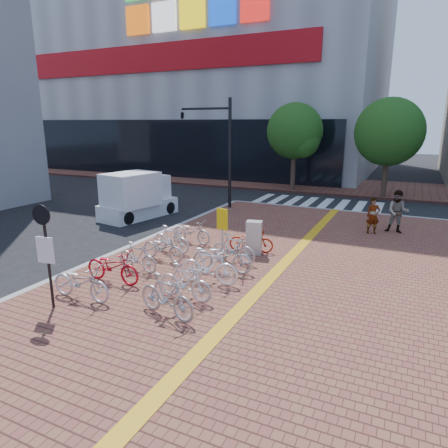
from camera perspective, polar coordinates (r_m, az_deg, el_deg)
The scene contains 27 objects.
ground at distance 12.28m, azimuth -4.05°, elevation -8.58°, with size 120.00×120.00×0.00m, color black.
sidewalk at distance 7.22m, azimuth -2.56°, elevation -26.26°, with size 14.00×34.00×0.15m, color brown.
tactile_strip at distance 7.59m, azimuth -9.85°, elevation -23.37°, with size 0.40×34.00×0.01m, color gold.
kerb_north at distance 22.48m, azimuth 18.14°, elevation 1.54°, with size 14.00×0.25×0.15m, color gray.
far_sidewalk at distance 31.68m, azimuth 14.95°, elevation 5.31°, with size 70.00×8.00×0.15m, color brown.
department_store at distance 47.92m, azimuth -2.14°, elevation 25.38°, with size 36.00×24.27×28.00m.
crosswalk at distance 24.83m, azimuth 13.04°, elevation 2.88°, with size 7.50×4.00×0.01m.
street_trees at distance 27.30m, azimuth 24.71°, elevation 11.63°, with size 16.20×4.60×6.35m.
bike_0 at distance 11.41m, azimuth -19.76°, elevation -7.81°, with size 0.65×1.86×0.98m, color silver.
bike_1 at distance 12.30m, azimuth -15.64°, elevation -5.85°, with size 0.65×1.88×0.99m, color red.
bike_2 at distance 13.00m, azimuth -12.30°, elevation -4.64°, with size 0.44×1.57×0.94m, color #BABABF.
bike_3 at distance 13.89m, azimuth -8.73°, elevation -3.34°, with size 0.59×1.70×0.90m, color #A9A8AD.
bike_4 at distance 14.68m, azimuth -7.59°, elevation -2.16°, with size 0.46×1.63×0.98m, color silver.
bike_5 at distance 15.74m, azimuth -4.65°, elevation -1.06°, with size 0.61×1.75×0.92m, color #B2B1B6.
bike_6 at distance 9.93m, azimuth -8.22°, elevation -10.17°, with size 0.50×1.77×1.06m, color #A1A2A6.
bike_7 at distance 10.79m, azimuth -5.58°, elevation -8.25°, with size 0.46×1.64×0.99m, color silver.
bike_8 at distance 11.73m, azimuth -2.19°, elevation -6.06°, with size 0.51×1.79×1.08m, color white.
bike_9 at distance 12.63m, azimuth -0.23°, elevation -4.67°, with size 0.68×1.95×1.03m, color #A3A2A7.
bike_10 at distance 13.52m, azimuth 1.38°, elevation -3.49°, with size 0.46×1.62×0.98m, color silver.
bike_11 at distance 14.63m, azimuth 3.91°, elevation -2.37°, with size 0.57×1.63×0.85m, color #A7200B.
pedestrian_a at distance 18.07m, azimuth 20.52°, elevation 1.10°, with size 0.56×0.37×1.55m, color gray.
pedestrian_b at distance 18.57m, azimuth 23.57°, elevation 1.61°, with size 0.90×0.70×1.84m, color #474E5B.
utility_box at distance 14.38m, azimuth 4.32°, elevation -1.94°, with size 0.56×0.40×1.21m, color #B4B4B9.
yellow_sign at distance 13.91m, azimuth -0.28°, elevation 0.09°, with size 0.46×0.17×1.73m.
notice_sign at distance 10.77m, azimuth -24.16°, elevation -2.66°, with size 0.50×0.15×2.71m.
traffic_light_pole at distance 22.54m, azimuth -2.38°, elevation 12.90°, with size 3.16×1.22×5.89m.
box_truck at distance 20.97m, azimuth -12.30°, elevation 3.94°, with size 2.45×4.34×2.37m.
Camera 1 is at (5.61, -9.83, 4.77)m, focal length 32.00 mm.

